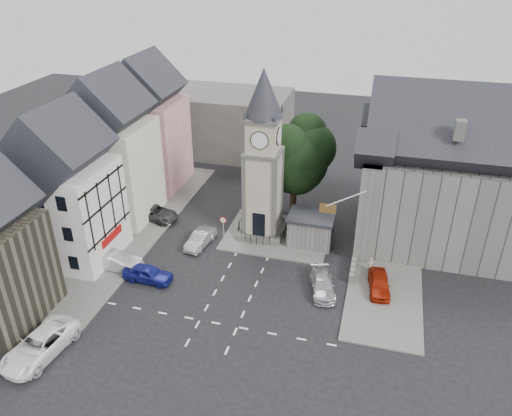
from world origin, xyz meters
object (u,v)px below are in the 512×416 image
(clock_tower, at_px, (263,158))
(car_west_blue, at_px, (148,274))
(stone_shelter, at_px, (311,229))
(pedestrian, at_px, (370,265))
(car_east_red, at_px, (379,284))

(clock_tower, relative_size, car_west_blue, 3.81)
(clock_tower, relative_size, stone_shelter, 3.78)
(car_west_blue, xyz_separation_m, pedestrian, (18.10, 6.11, 0.02))
(clock_tower, height_order, stone_shelter, clock_tower)
(pedestrian, bearing_deg, car_east_red, 93.32)
(clock_tower, distance_m, stone_shelter, 8.15)
(car_east_red, bearing_deg, car_west_blue, -176.19)
(pedestrian, bearing_deg, clock_tower, -37.16)
(pedestrian, bearing_deg, stone_shelter, -47.18)
(car_east_red, relative_size, pedestrian, 2.75)
(clock_tower, bearing_deg, car_west_blue, -127.06)
(clock_tower, bearing_deg, car_east_red, -28.29)
(car_west_blue, height_order, pedestrian, pedestrian)
(car_east_red, bearing_deg, clock_tower, 144.38)
(clock_tower, xyz_separation_m, car_west_blue, (-7.50, -9.93, -7.39))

